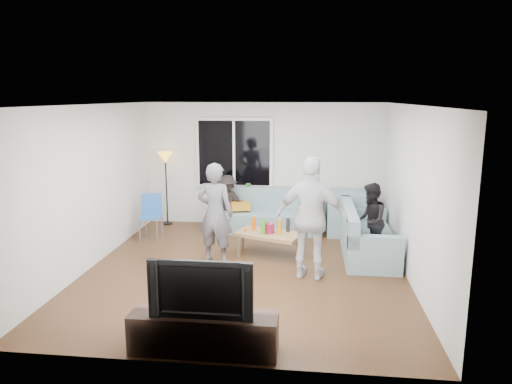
# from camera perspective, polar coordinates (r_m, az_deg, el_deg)

# --- Properties ---
(floor) EXTENTS (5.00, 5.50, 0.04)m
(floor) POSITION_cam_1_polar(r_m,az_deg,el_deg) (7.67, -1.27, -9.48)
(floor) COLOR #56351C
(floor) RESTS_ON ground
(ceiling) EXTENTS (5.00, 5.50, 0.04)m
(ceiling) POSITION_cam_1_polar(r_m,az_deg,el_deg) (7.16, -1.37, 10.65)
(ceiling) COLOR white
(ceiling) RESTS_ON ground
(wall_back) EXTENTS (5.00, 0.04, 2.60)m
(wall_back) POSITION_cam_1_polar(r_m,az_deg,el_deg) (10.01, 0.85, 3.32)
(wall_back) COLOR silver
(wall_back) RESTS_ON ground
(wall_front) EXTENTS (5.00, 0.04, 2.60)m
(wall_front) POSITION_cam_1_polar(r_m,az_deg,el_deg) (4.66, -6.01, -6.42)
(wall_front) COLOR silver
(wall_front) RESTS_ON ground
(wall_left) EXTENTS (0.04, 5.50, 2.60)m
(wall_left) POSITION_cam_1_polar(r_m,az_deg,el_deg) (8.04, -19.42, 0.62)
(wall_left) COLOR silver
(wall_left) RESTS_ON ground
(wall_right) EXTENTS (0.04, 5.50, 2.60)m
(wall_right) POSITION_cam_1_polar(r_m,az_deg,el_deg) (7.39, 18.42, -0.21)
(wall_right) COLOR silver
(wall_right) RESTS_ON ground
(window_frame) EXTENTS (1.62, 0.06, 1.47)m
(window_frame) POSITION_cam_1_polar(r_m,az_deg,el_deg) (9.98, -2.63, 4.73)
(window_frame) COLOR white
(window_frame) RESTS_ON wall_back
(window_glass) EXTENTS (1.50, 0.02, 1.35)m
(window_glass) POSITION_cam_1_polar(r_m,az_deg,el_deg) (9.94, -2.67, 4.71)
(window_glass) COLOR black
(window_glass) RESTS_ON window_frame
(window_mullion) EXTENTS (0.05, 0.03, 1.35)m
(window_mullion) POSITION_cam_1_polar(r_m,az_deg,el_deg) (9.93, -2.68, 4.70)
(window_mullion) COLOR white
(window_mullion) RESTS_ON window_frame
(radiator) EXTENTS (1.30, 0.12, 0.62)m
(radiator) POSITION_cam_1_polar(r_m,az_deg,el_deg) (10.16, -2.60, -2.25)
(radiator) COLOR silver
(radiator) RESTS_ON floor
(potted_plant) EXTENTS (0.19, 0.17, 0.32)m
(potted_plant) POSITION_cam_1_polar(r_m,az_deg,el_deg) (9.99, -1.08, 0.28)
(potted_plant) COLOR #346D2B
(potted_plant) RESTS_ON radiator
(vase) EXTENTS (0.18, 0.18, 0.18)m
(vase) POSITION_cam_1_polar(r_m,az_deg,el_deg) (10.10, -4.45, -0.04)
(vase) COLOR white
(vase) RESTS_ON radiator
(sofa_back_section) EXTENTS (2.30, 0.85, 0.85)m
(sofa_back_section) POSITION_cam_1_polar(r_m,az_deg,el_deg) (9.68, 1.13, -2.24)
(sofa_back_section) COLOR gray
(sofa_back_section) RESTS_ON floor
(sofa_right_section) EXTENTS (2.00, 0.85, 0.85)m
(sofa_right_section) POSITION_cam_1_polar(r_m,az_deg,el_deg) (8.42, 13.41, -4.68)
(sofa_right_section) COLOR gray
(sofa_right_section) RESTS_ON floor
(sofa_corner) EXTENTS (0.85, 0.85, 0.85)m
(sofa_corner) POSITION_cam_1_polar(r_m,az_deg,el_deg) (9.67, 11.07, -2.47)
(sofa_corner) COLOR gray
(sofa_corner) RESTS_ON floor
(cushion_yellow) EXTENTS (0.45, 0.41, 0.14)m
(cushion_yellow) POSITION_cam_1_polar(r_m,az_deg,el_deg) (9.70, -1.88, -1.70)
(cushion_yellow) COLOR orange
(cushion_yellow) RESTS_ON sofa_back_section
(cushion_red) EXTENTS (0.39, 0.33, 0.13)m
(cushion_red) POSITION_cam_1_polar(r_m,az_deg,el_deg) (9.80, -2.58, -1.57)
(cushion_red) COLOR maroon
(cushion_red) RESTS_ON sofa_back_section
(coffee_table) EXTENTS (1.24, 0.93, 0.40)m
(coffee_table) POSITION_cam_1_polar(r_m,az_deg,el_deg) (8.28, 1.56, -6.26)
(coffee_table) COLOR #A07E4D
(coffee_table) RESTS_ON floor
(pitcher) EXTENTS (0.17, 0.17, 0.17)m
(pitcher) POSITION_cam_1_polar(r_m,az_deg,el_deg) (8.18, 1.62, -4.39)
(pitcher) COLOR maroon
(pitcher) RESTS_ON coffee_table
(side_chair) EXTENTS (0.46, 0.46, 0.86)m
(side_chair) POSITION_cam_1_polar(r_m,az_deg,el_deg) (9.36, -12.59, -2.97)
(side_chair) COLOR #2965B3
(side_chair) RESTS_ON floor
(floor_lamp) EXTENTS (0.32, 0.32, 1.56)m
(floor_lamp) POSITION_cam_1_polar(r_m,az_deg,el_deg) (10.27, -10.76, 0.38)
(floor_lamp) COLOR gold
(floor_lamp) RESTS_ON floor
(player_left) EXTENTS (0.68, 0.52, 1.68)m
(player_left) POSITION_cam_1_polar(r_m,az_deg,el_deg) (7.76, -4.94, -2.60)
(player_left) COLOR #525157
(player_left) RESTS_ON floor
(player_right) EXTENTS (1.16, 0.65, 1.86)m
(player_right) POSITION_cam_1_polar(r_m,az_deg,el_deg) (7.11, 6.74, -3.19)
(player_right) COLOR silver
(player_right) RESTS_ON floor
(spectator_right) EXTENTS (0.55, 0.68, 1.31)m
(spectator_right) POSITION_cam_1_polar(r_m,az_deg,el_deg) (8.20, 13.62, -3.47)
(spectator_right) COLOR black
(spectator_right) RESTS_ON floor
(spectator_back) EXTENTS (0.75, 0.46, 1.14)m
(spectator_back) POSITION_cam_1_polar(r_m,az_deg,el_deg) (9.78, -3.44, -1.26)
(spectator_back) COLOR black
(spectator_back) RESTS_ON floor
(tv_console) EXTENTS (1.60, 0.40, 0.44)m
(tv_console) POSITION_cam_1_polar(r_m,az_deg,el_deg) (5.34, -6.32, -16.55)
(tv_console) COLOR #34221A
(tv_console) RESTS_ON floor
(television) EXTENTS (1.11, 0.15, 0.64)m
(television) POSITION_cam_1_polar(r_m,az_deg,el_deg) (5.11, -6.46, -11.21)
(television) COLOR black
(television) RESTS_ON tv_console
(bottle_a) EXTENTS (0.07, 0.07, 0.24)m
(bottle_a) POSITION_cam_1_polar(r_m,az_deg,el_deg) (8.33, -0.30, -3.84)
(bottle_a) COLOR #D4580C
(bottle_a) RESTS_ON coffee_table
(bottle_b) EXTENTS (0.08, 0.08, 0.25)m
(bottle_b) POSITION_cam_1_polar(r_m,az_deg,el_deg) (8.09, 0.88, -4.29)
(bottle_b) COLOR #3D961B
(bottle_b) RESTS_ON coffee_table
(bottle_d) EXTENTS (0.07, 0.07, 0.27)m
(bottle_d) POSITION_cam_1_polar(r_m,az_deg,el_deg) (8.08, 2.88, -4.22)
(bottle_d) COLOR #C78111
(bottle_d) RESTS_ON coffee_table
(bottle_e) EXTENTS (0.07, 0.07, 0.24)m
(bottle_e) POSITION_cam_1_polar(r_m,az_deg,el_deg) (8.28, 3.89, -3.98)
(bottle_e) COLOR black
(bottle_e) RESTS_ON coffee_table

